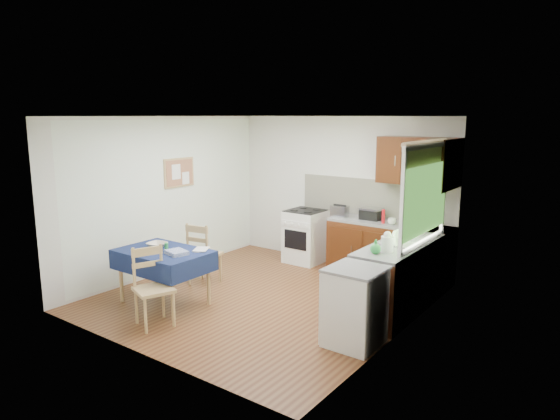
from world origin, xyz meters
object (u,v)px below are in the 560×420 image
Objects in this scene: chair_near at (152,284)px; dish_rack at (400,243)px; sandwich_press at (372,214)px; toaster at (340,211)px; kettle at (387,243)px; dining_table at (164,258)px; chair_far at (203,252)px.

dish_rack reaches higher than chair_near.
toaster is at bearing -176.01° from sandwich_press.
kettle is (2.25, 1.71, 0.51)m from chair_near.
sandwich_press is (1.26, 3.34, 0.48)m from chair_near.
dining_table is at bearing -131.17° from sandwich_press.
chair_far is 3.00× the size of sandwich_press.
chair_far is at bearing -143.36° from sandwich_press.
sandwich_press is (1.81, 1.93, 0.49)m from chair_far.
toaster reaches higher than sandwich_press.
chair_far is 2.16× the size of dish_rack.
chair_far is 0.99× the size of chair_near.
toaster is (1.31, 1.81, 0.49)m from chair_far.
chair_near is at bearing -120.89° from sandwich_press.
toaster is 1.05× the size of kettle.
dining_table is 3.10m from dish_rack.
kettle is (2.67, 1.17, 0.37)m from dining_table.
sandwich_press is at bearing -0.12° from chair_near.
kettle is (0.01, -0.40, 0.09)m from dish_rack.
toaster is 0.60× the size of dish_rack.
toaster is (0.76, 3.21, 0.49)m from chair_near.
toaster is at bearing -135.95° from chair_far.
dining_table is 2.79× the size of dish_rack.
sandwich_press is at bearing 27.71° from toaster.
chair_far is at bearing 41.96° from chair_near.
dish_rack reaches higher than dining_table.
kettle reaches higher than chair_near.
toaster is 2.12m from kettle.
dining_table is 4.87× the size of kettle.
sandwich_press is 0.72× the size of dish_rack.
chair_near is at bearing -89.78° from toaster.
chair_near is 3.34m from toaster.
dish_rack is (0.99, -1.23, -0.07)m from sandwich_press.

